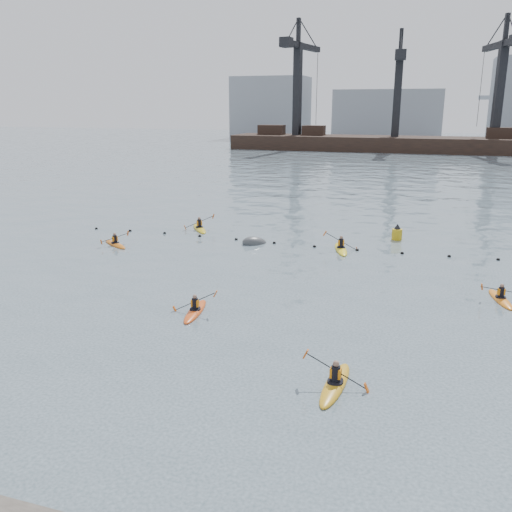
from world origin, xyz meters
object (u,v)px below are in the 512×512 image
object	(u,v)px
kayaker_3	(341,248)
mooring_buoy	(255,243)
kayaker_1	(335,383)
kayaker_2	(115,244)
kayaker_4	(500,298)
kayaker_0	(195,310)
nav_buoy	(397,234)
kayaker_5	(199,228)

from	to	relation	value
kayaker_3	mooring_buoy	world-z (taller)	kayaker_3
kayaker_1	kayaker_2	xyz separation A→B (m)	(-18.53, 15.26, -0.01)
kayaker_3	kayaker_4	world-z (taller)	kayaker_3
kayaker_0	kayaker_1	xyz separation A→B (m)	(7.68, -5.01, 0.01)
nav_buoy	kayaker_4	bearing A→B (deg)	-62.97
kayaker_4	mooring_buoy	xyz separation A→B (m)	(-15.70, 7.37, -0.10)
kayaker_4	kayaker_2	bearing A→B (deg)	-21.85
kayaker_0	kayaker_1	bearing A→B (deg)	-41.40
kayaker_1	kayaker_3	world-z (taller)	kayaker_3
kayaker_3	kayaker_5	world-z (taller)	kayaker_3
mooring_buoy	nav_buoy	bearing A→B (deg)	24.24
kayaker_5	kayaker_3	bearing A→B (deg)	-48.39
kayaker_2	kayaker_4	size ratio (longest dim) A/B	0.94
kayaker_1	mooring_buoy	bearing A→B (deg)	119.58
kayaker_3	nav_buoy	xyz separation A→B (m)	(3.46, 4.28, 0.31)
kayaker_1	kayaker_4	world-z (taller)	kayaker_1
kayaker_0	nav_buoy	bearing A→B (deg)	57.31
kayaker_0	kayaker_1	size ratio (longest dim) A/B	0.93
kayaker_2	nav_buoy	distance (m)	20.65
kayaker_1	kayaker_5	size ratio (longest dim) A/B	1.04
kayaker_2	kayaker_3	size ratio (longest dim) A/B	0.82
kayaker_3	kayaker_0	bearing A→B (deg)	-125.62
kayaker_3	kayaker_5	xyz separation A→B (m)	(-11.91, 2.91, 0.00)
kayaker_5	kayaker_1	bearing A→B (deg)	-90.44
kayaker_4	kayaker_5	world-z (taller)	kayaker_5
kayaker_0	mooring_buoy	bearing A→B (deg)	87.84
kayaker_0	kayaker_3	distance (m)	14.66
kayaker_0	kayaker_5	xyz separation A→B (m)	(-7.15, 16.77, 0.01)
kayaker_1	kayaker_5	bearing A→B (deg)	127.83
kayaker_4	kayaker_0	bearing A→B (deg)	11.13
kayaker_0	nav_buoy	distance (m)	19.93
kayaker_1	kayaker_2	distance (m)	24.00
kayaker_5	kayaker_2	bearing A→B (deg)	-154.25
nav_buoy	kayaker_2	bearing A→B (deg)	-157.51
kayaker_1	kayaker_4	bearing A→B (deg)	63.79
kayaker_4	mooring_buoy	size ratio (longest dim) A/B	1.60
kayaker_1	mooring_buoy	size ratio (longest dim) A/B	1.78
kayaker_1	kayaker_3	distance (m)	19.10
kayaker_0	kayaker_2	distance (m)	14.92
kayaker_3	mooring_buoy	distance (m)	6.25
kayaker_1	mooring_buoy	xyz separation A→B (m)	(-9.16, 18.79, -0.11)
kayaker_4	nav_buoy	bearing A→B (deg)	-76.11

